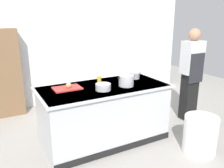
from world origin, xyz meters
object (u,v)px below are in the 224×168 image
Objects in this scene: mixing_bowl at (103,87)px; trash_bin at (200,135)px; onion at (69,85)px; juice_cup at (99,79)px; stock_pot at (126,81)px; person_chef at (191,73)px; sauce_pan at (135,76)px.

trash_bin is at bearing -35.64° from mixing_bowl.
onion is 2.05m from trash_bin.
mixing_bowl is at bearing -33.87° from onion.
juice_cup is (0.55, 0.12, -0.01)m from onion.
stock_pot reaches higher than juice_cup.
mixing_bowl is 0.13× the size of person_chef.
stock_pot is at bearing 81.41° from person_chef.
juice_cup is (0.13, 0.40, 0.00)m from mixing_bowl.
sauce_pan is at bearing -7.46° from juice_cup.
mixing_bowl is (-0.40, -0.02, -0.04)m from stock_pot.
onion is at bearing 73.50° from person_chef.
onion is at bearing 144.83° from trash_bin.
stock_pot is 0.53× the size of trash_bin.
person_chef is at bearing 3.67° from mixing_bowl.
juice_cup is at bearing 172.54° from sauce_pan.
person_chef is at bearing 52.50° from trash_bin.
sauce_pan is 0.42× the size of trash_bin.
person_chef reaches higher than juice_cup.
person_chef is at bearing 3.87° from stock_pot.
onion is at bearing 162.32° from stock_pot.
onion is 0.51m from mixing_bowl.
juice_cup is 1.74m from trash_bin.
juice_cup is at bearing 12.18° from onion.
juice_cup is 0.18× the size of trash_bin.
onion is at bearing -178.21° from sauce_pan.
sauce_pan is (0.35, 0.30, -0.03)m from stock_pot.
stock_pot is at bearing -17.68° from onion.
stock_pot reaches higher than onion.
stock_pot reaches higher than mixing_bowl.
sauce_pan reaches higher than trash_bin.
stock_pot is 0.17× the size of person_chef.
sauce_pan is 0.14× the size of person_chef.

